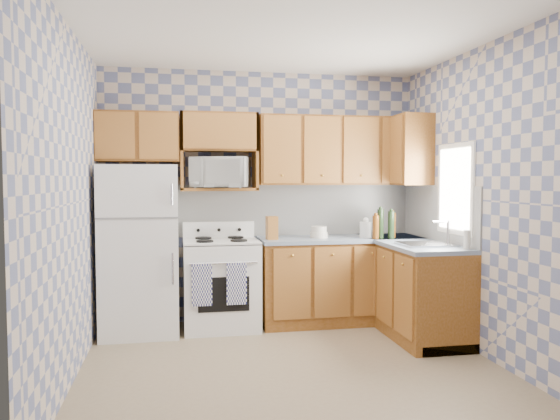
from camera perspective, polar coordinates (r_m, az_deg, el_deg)
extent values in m
plane|color=#7C674F|center=(4.67, 1.17, -16.04)|extent=(3.40, 3.40, 0.00)
cube|color=slate|center=(5.99, -2.00, 1.41)|extent=(3.40, 0.02, 2.70)
cube|color=slate|center=(5.05, 20.43, 0.86)|extent=(0.02, 3.20, 2.70)
cube|color=silver|center=(6.06, 1.76, 0.01)|extent=(2.60, 0.02, 0.56)
cube|color=silver|center=(5.75, 16.18, -0.29)|extent=(0.02, 1.60, 0.56)
cube|color=white|center=(5.62, -14.42, -4.04)|extent=(0.75, 0.70, 1.68)
cube|color=white|center=(5.71, -6.18, -7.80)|extent=(0.76, 0.65, 0.90)
cube|color=silver|center=(5.64, -6.21, -3.26)|extent=(0.76, 0.65, 0.02)
cube|color=white|center=(5.90, -6.43, -2.04)|extent=(0.76, 0.08, 0.17)
cube|color=navy|center=(5.35, -8.17, -7.76)|extent=(0.19, 0.02, 0.41)
cube|color=navy|center=(5.37, -4.56, -7.68)|extent=(0.19, 0.02, 0.41)
cube|color=#61360D|center=(5.98, 6.37, -7.39)|extent=(1.75, 0.60, 0.88)
cube|color=#61360D|center=(5.72, 13.44, -7.95)|extent=(0.60, 1.60, 0.88)
cube|color=slate|center=(5.91, 6.42, -3.01)|extent=(1.77, 0.63, 0.04)
cube|color=slate|center=(5.65, 13.46, -3.37)|extent=(0.63, 1.60, 0.04)
cube|color=#61360D|center=(6.01, 6.08, 6.17)|extent=(1.75, 0.33, 0.74)
cube|color=#61360D|center=(5.77, -14.61, 7.39)|extent=(0.82, 0.33, 0.50)
cube|color=#61360D|center=(6.09, 13.04, 6.07)|extent=(0.33, 0.70, 0.74)
cube|color=#61360D|center=(5.76, -6.37, 2.16)|extent=(0.80, 0.33, 0.03)
imported|color=white|center=(5.71, -6.24, 3.91)|extent=(0.66, 0.54, 0.32)
cube|color=#B7B7BC|center=(5.33, 15.06, -3.52)|extent=(0.48, 0.40, 0.03)
cube|color=white|center=(5.43, 17.85, 2.12)|extent=(0.02, 0.66, 0.86)
cylinder|color=black|center=(5.81, 10.45, -1.43)|extent=(0.07, 0.07, 0.31)
cylinder|color=black|center=(5.81, 11.54, -1.55)|extent=(0.07, 0.07, 0.29)
cylinder|color=#62320D|center=(5.91, 11.66, -1.57)|extent=(0.07, 0.07, 0.27)
cylinder|color=#62320D|center=(5.75, 9.97, -1.78)|extent=(0.07, 0.07, 0.25)
cube|color=brown|center=(5.62, -0.86, -1.88)|extent=(0.12, 0.12, 0.24)
cylinder|color=white|center=(5.88, 8.95, -2.06)|extent=(0.13, 0.13, 0.17)
cylinder|color=beige|center=(5.12, 18.97, -2.95)|extent=(0.06, 0.06, 0.17)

